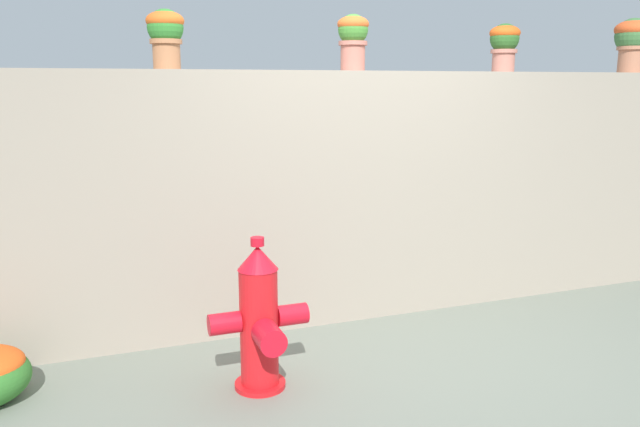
% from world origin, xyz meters
% --- Properties ---
extents(ground_plane, '(24.00, 24.00, 0.00)m').
position_xyz_m(ground_plane, '(0.00, 0.00, 0.00)').
color(ground_plane, slate).
extents(stone_wall, '(6.10, 0.40, 1.88)m').
position_xyz_m(stone_wall, '(0.00, 1.03, 0.94)').
color(stone_wall, gray).
rests_on(stone_wall, ground).
extents(potted_plant_1, '(0.25, 0.25, 0.39)m').
position_xyz_m(potted_plant_1, '(-1.31, 1.03, 2.12)').
color(potted_plant_1, '#B6734A').
rests_on(potted_plant_1, stone_wall).
extents(potted_plant_2, '(0.23, 0.23, 0.41)m').
position_xyz_m(potted_plant_2, '(0.05, 1.05, 2.13)').
color(potted_plant_2, '#BB6A5A').
rests_on(potted_plant_2, stone_wall).
extents(potted_plant_3, '(0.25, 0.25, 0.39)m').
position_xyz_m(potted_plant_3, '(1.40, 1.07, 2.12)').
color(potted_plant_3, '#B8705F').
rests_on(potted_plant_3, stone_wall).
extents(potted_plant_4, '(0.32, 0.32, 0.47)m').
position_xyz_m(potted_plant_4, '(2.72, 1.03, 2.17)').
color(potted_plant_4, '#BC7555').
rests_on(potted_plant_4, stone_wall).
extents(fire_hydrant, '(0.59, 0.47, 0.92)m').
position_xyz_m(fire_hydrant, '(-0.98, 0.03, 0.42)').
color(fire_hydrant, red).
rests_on(fire_hydrant, ground).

